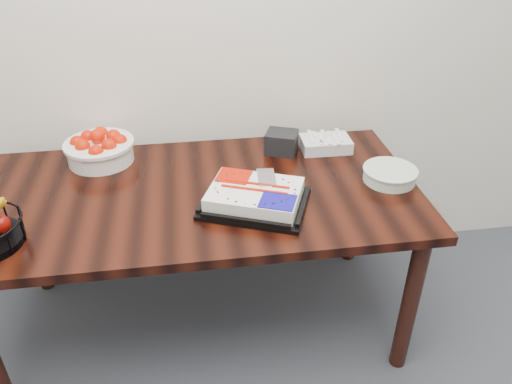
{
  "coord_description": "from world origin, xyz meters",
  "views": [
    {
      "loc": [
        -0.02,
        0.26,
        1.83
      ],
      "look_at": [
        0.21,
        1.83,
        0.83
      ],
      "focal_mm": 35.0,
      "sensor_mm": 36.0,
      "label": 1
    }
  ],
  "objects": [
    {
      "name": "plate_stack",
      "position": [
        0.8,
        1.96,
        0.78
      ],
      "size": [
        0.23,
        0.23,
        0.06
      ],
      "color": "white",
      "rests_on": "table"
    },
    {
      "name": "table",
      "position": [
        0.0,
        2.0,
        0.66
      ],
      "size": [
        1.8,
        0.9,
        0.75
      ],
      "color": "black",
      "rests_on": "ground"
    },
    {
      "name": "napkin_box",
      "position": [
        0.4,
        2.28,
        0.8
      ],
      "size": [
        0.17,
        0.16,
        0.1
      ],
      "primitive_type": "cube",
      "rotation": [
        0.0,
        0.0,
        -0.39
      ],
      "color": "black",
      "rests_on": "table"
    },
    {
      "name": "fork_bag",
      "position": [
        0.61,
        2.28,
        0.78
      ],
      "size": [
        0.23,
        0.15,
        0.06
      ],
      "color": "silver",
      "rests_on": "table"
    },
    {
      "name": "cake_tray",
      "position": [
        0.21,
        1.86,
        0.79
      ],
      "size": [
        0.48,
        0.43,
        0.08
      ],
      "color": "black",
      "rests_on": "table"
    },
    {
      "name": "tangerine_bowl",
      "position": [
        -0.42,
        2.31,
        0.83
      ],
      "size": [
        0.31,
        0.31,
        0.19
      ],
      "color": "white",
      "rests_on": "table"
    }
  ]
}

